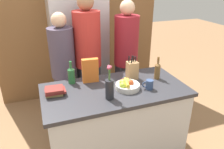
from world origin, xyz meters
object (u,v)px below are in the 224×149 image
Objects in this scene: refrigerator at (78,44)px; fruit_bowl at (127,85)px; cereal_box at (90,71)px; book_stack at (55,91)px; person_at_sink at (63,67)px; person_in_red_tee at (126,55)px; person_in_blue at (88,55)px; coffee_mug at (149,85)px; bottle_oil at (157,70)px; knife_block at (132,70)px; flower_vase at (110,87)px; bottle_vinegar at (71,75)px.

fruit_bowl is (0.21, -1.40, -0.07)m from refrigerator.
book_stack is (-0.41, -0.16, -0.09)m from cereal_box.
person_at_sink reaches higher than fruit_bowl.
person_in_red_tee reaches higher than book_stack.
person_in_red_tee is at bearing -11.05° from person_in_blue.
coffee_mug is 1.01m from person_in_blue.
person_in_blue is at bearing 53.53° from book_stack.
person_in_blue is (-0.63, 0.72, 0.02)m from bottle_oil.
knife_block is (0.36, -1.19, -0.01)m from refrigerator.
person_in_blue is (-0.42, 0.92, 0.07)m from coffee_mug.
coffee_mug is 0.90m from person_in_red_tee.
refrigerator is at bearing 98.56° from fruit_bowl.
flower_vase is 1.31× the size of bottle_oil.
bottle_oil reaches higher than book_stack.
knife_block is 1.09× the size of bottle_vinegar.
bottle_oil is at bearing -57.32° from person_in_blue.
flower_vase reaches higher than fruit_bowl.
bottle_oil is 0.15× the size of person_in_blue.
person_in_red_tee is at bearing 82.25° from coffee_mug.
book_stack is 0.30m from bottle_vinegar.
refrigerator reaches higher than person_in_blue.
bottle_vinegar is (-0.67, 0.12, -0.01)m from knife_block.
fruit_bowl is 0.61m from bottle_vinegar.
person_at_sink is at bearing 174.18° from person_in_blue.
knife_block reaches higher than bottle_oil.
person_at_sink is (-0.96, 0.71, -0.10)m from bottle_oil.
person_at_sink is at bearing 123.26° from fruit_bowl.
flower_vase is 1.09m from person_in_red_tee.
cereal_box is at bearing 136.88° from fruit_bowl.
book_stack is at bearing -135.81° from bottle_vinegar.
person_in_blue reaches higher than coffee_mug.
coffee_mug is (0.22, -0.08, 0.01)m from fruit_bowl.
bottle_oil is at bearing -89.63° from person_in_red_tee.
bottle_vinegar is (-0.52, 0.33, 0.06)m from fruit_bowl.
knife_block is at bearing -51.26° from person_at_sink.
cereal_box is 0.16× the size of person_in_red_tee.
knife_block is 0.29m from bottle_oil.
coffee_mug is at bearing -35.39° from cereal_box.
book_stack is (-0.51, -1.27, -0.08)m from refrigerator.
person_in_red_tee is (0.54, -0.03, -0.05)m from person_in_blue.
refrigerator reaches higher than flower_vase.
fruit_bowl is at bearing -165.31° from bottle_oil.
cereal_box reaches higher than bottle_oil.
person_in_blue reaches higher than person_in_red_tee.
fruit_bowl is 1.01× the size of bottle_vinegar.
flower_vase is 0.20× the size of person_in_red_tee.
coffee_mug is 0.58× the size of book_stack.
coffee_mug is 0.84m from bottle_vinegar.
refrigerator reaches higher than coffee_mug.
flower_vase reaches higher than cereal_box.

